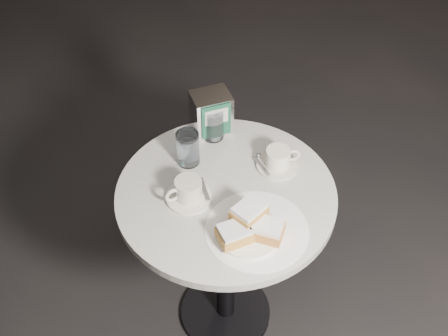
% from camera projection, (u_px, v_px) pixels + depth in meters
% --- Properties ---
extents(ground, '(7.00, 7.00, 0.00)m').
position_uv_depth(ground, '(226.00, 314.00, 2.30)').
color(ground, black).
rests_on(ground, ground).
extents(cafe_table, '(0.70, 0.70, 0.74)m').
position_uv_depth(cafe_table, '(226.00, 230.00, 1.91)').
color(cafe_table, black).
rests_on(cafe_table, ground).
extents(sugar_spill, '(0.35, 0.35, 0.00)m').
position_uv_depth(sugar_spill, '(257.00, 230.00, 1.66)').
color(sugar_spill, white).
rests_on(sugar_spill, cafe_table).
extents(beignet_plate, '(0.22, 0.22, 0.09)m').
position_uv_depth(beignet_plate, '(250.00, 228.00, 1.62)').
color(beignet_plate, white).
rests_on(beignet_plate, cafe_table).
extents(coffee_cup_left, '(0.17, 0.17, 0.08)m').
position_uv_depth(coffee_cup_left, '(188.00, 191.00, 1.73)').
color(coffee_cup_left, silver).
rests_on(coffee_cup_left, cafe_table).
extents(coffee_cup_right, '(0.15, 0.15, 0.07)m').
position_uv_depth(coffee_cup_right, '(278.00, 160.00, 1.83)').
color(coffee_cup_right, beige).
rests_on(coffee_cup_right, cafe_table).
extents(water_glass_left, '(0.09, 0.09, 0.12)m').
position_uv_depth(water_glass_left, '(188.00, 148.00, 1.82)').
color(water_glass_left, silver).
rests_on(water_glass_left, cafe_table).
extents(water_glass_right, '(0.09, 0.09, 0.12)m').
position_uv_depth(water_glass_right, '(213.00, 123.00, 1.91)').
color(water_glass_right, white).
rests_on(water_glass_right, cafe_table).
extents(napkin_dispenser, '(0.13, 0.11, 0.15)m').
position_uv_depth(napkin_dispenser, '(211.00, 113.00, 1.92)').
color(napkin_dispenser, silver).
rests_on(napkin_dispenser, cafe_table).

